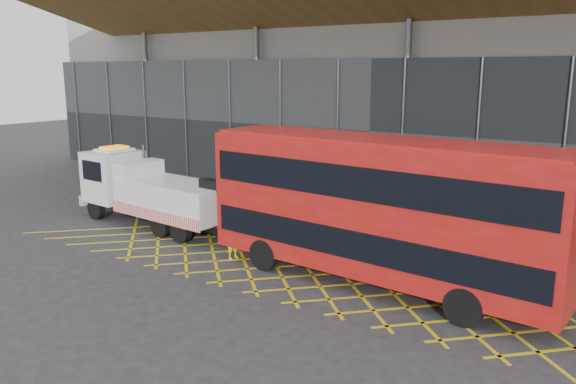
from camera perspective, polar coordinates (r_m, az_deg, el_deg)
The scene contains 6 objects.
ground_plane at distance 24.60m, azimuth -7.81°, elevation -5.27°, with size 120.00×120.00×0.00m, color #242426.
road_markings at distance 21.48m, azimuth 3.60°, elevation -7.79°, with size 27.96×7.16×0.01m.
construction_building at distance 38.47m, azimuth 13.09°, elevation 14.38°, with size 55.00×23.97×18.00m.
recovery_truck at distance 27.74m, azimuth -13.85°, elevation 0.13°, with size 10.62×3.29×3.68m.
bus_towed at distance 19.41m, azimuth 9.10°, elevation -1.31°, with size 12.85×3.93×5.15m.
worker at distance 22.39m, azimuth -5.59°, elevation -4.68°, with size 0.63×0.41×1.72m, color yellow.
Camera 1 is at (15.61, -17.52, 7.38)m, focal length 35.00 mm.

